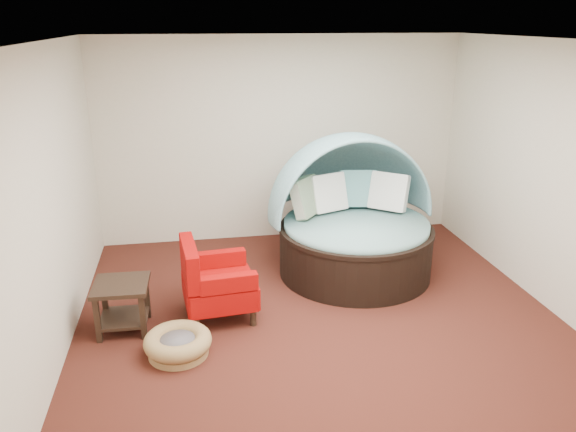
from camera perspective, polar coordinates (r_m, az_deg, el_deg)
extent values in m
plane|color=#4D1F16|center=(6.00, 3.29, -10.42)|extent=(5.00, 5.00, 0.00)
plane|color=beige|center=(7.82, -0.75, 7.74)|extent=(5.00, 0.00, 5.00)
plane|color=beige|center=(3.26, 14.06, -10.34)|extent=(5.00, 0.00, 5.00)
plane|color=beige|center=(5.45, -22.94, 0.92)|extent=(0.00, 5.00, 5.00)
plane|color=beige|center=(6.49, 25.60, 3.36)|extent=(0.00, 5.00, 5.00)
plane|color=white|center=(5.21, 3.90, 17.35)|extent=(5.00, 5.00, 0.00)
cylinder|color=black|center=(6.95, 6.82, -3.62)|extent=(2.02, 2.02, 0.56)
cylinder|color=black|center=(6.83, 6.92, -1.28)|extent=(2.04, 2.04, 0.05)
cylinder|color=#83B1B4|center=(6.82, 6.93, -0.96)|extent=(1.91, 1.91, 0.12)
cube|color=#366A44|center=(6.83, 1.84, 1.95)|extent=(0.51, 0.53, 0.49)
cube|color=white|center=(7.01, 4.10, 2.37)|extent=(0.54, 0.42, 0.49)
cube|color=#65ABB0|center=(7.23, 7.14, 2.79)|extent=(0.51, 0.34, 0.49)
cube|color=white|center=(7.16, 10.21, 2.45)|extent=(0.54, 0.51, 0.49)
cylinder|color=olive|center=(5.52, -11.06, -13.32)|extent=(0.63, 0.63, 0.06)
torus|color=olive|center=(5.46, -11.14, -12.36)|extent=(0.71, 0.71, 0.16)
cylinder|color=#5D595E|center=(5.47, -11.12, -12.56)|extent=(0.42, 0.42, 0.10)
cylinder|color=black|center=(5.79, -9.33, -10.89)|extent=(0.07, 0.07, 0.18)
cylinder|color=black|center=(6.30, -9.95, -8.28)|extent=(0.07, 0.07, 0.18)
cylinder|color=black|center=(5.86, -3.57, -10.24)|extent=(0.07, 0.07, 0.18)
cylinder|color=black|center=(6.37, -4.67, -7.72)|extent=(0.07, 0.07, 0.18)
cube|color=#9A0004|center=(5.97, -6.96, -7.43)|extent=(0.79, 0.79, 0.25)
cube|color=#9A0004|center=(5.80, -9.96, -4.72)|extent=(0.20, 0.74, 0.43)
cube|color=#9A0004|center=(5.61, -6.06, -6.83)|extent=(0.59, 0.17, 0.18)
cube|color=#9A0004|center=(6.17, -7.04, -4.34)|extent=(0.59, 0.17, 0.18)
cube|color=black|center=(5.83, -16.64, -6.77)|extent=(0.55, 0.55, 0.04)
cube|color=black|center=(6.00, -16.30, -9.89)|extent=(0.49, 0.49, 0.03)
cube|color=black|center=(5.80, -18.79, -10.03)|extent=(0.06, 0.06, 0.47)
cube|color=black|center=(6.17, -18.13, -8.10)|extent=(0.06, 0.06, 0.47)
cube|color=black|center=(5.73, -14.53, -9.94)|extent=(0.06, 0.06, 0.47)
cube|color=black|center=(6.10, -14.14, -7.99)|extent=(0.06, 0.06, 0.47)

